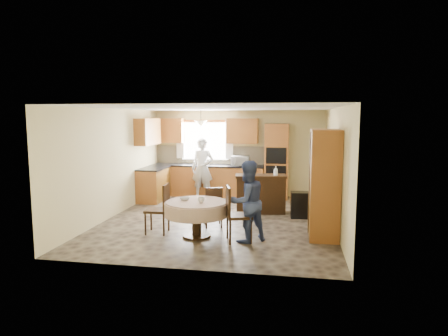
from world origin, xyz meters
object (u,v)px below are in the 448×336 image
at_px(cupboard, 324,183).
at_px(sideboard, 261,195).
at_px(dining_table, 197,209).
at_px(chair_left, 161,206).
at_px(chair_back, 214,205).
at_px(person_sink, 202,168).
at_px(oven_tower, 277,161).
at_px(chair_right, 234,211).
at_px(person_dining, 247,202).

bearing_deg(cupboard, sideboard, 128.74).
height_order(dining_table, chair_left, chair_left).
distance_m(chair_back, person_sink, 3.07).
height_order(oven_tower, chair_right, oven_tower).
height_order(chair_left, person_sink, person_sink).
relative_size(chair_left, person_dining, 0.66).
distance_m(sideboard, chair_back, 1.70).
bearing_deg(cupboard, oven_tower, 106.87).
bearing_deg(sideboard, chair_back, -128.69).
distance_m(cupboard, person_dining, 1.57).
xyz_separation_m(cupboard, person_dining, (-1.42, -0.62, -0.28)).
xyz_separation_m(chair_back, chair_right, (0.58, -0.89, 0.10)).
relative_size(cupboard, person_dining, 1.37).
height_order(cupboard, person_dining, cupboard).
relative_size(cupboard, person_sink, 1.21).
bearing_deg(dining_table, cupboard, 11.79).
relative_size(sideboard, person_sink, 0.71).
distance_m(dining_table, person_dining, 1.02).
bearing_deg(person_sink, sideboard, -36.01).
bearing_deg(person_dining, chair_back, -87.11).
xyz_separation_m(oven_tower, person_sink, (-2.07, -0.39, -0.20)).
bearing_deg(chair_right, person_dining, -96.75).
distance_m(sideboard, chair_right, 2.38).
relative_size(sideboard, dining_table, 0.99).
distance_m(cupboard, chair_right, 1.83).
bearing_deg(oven_tower, person_dining, -94.82).
xyz_separation_m(cupboard, chair_right, (-1.65, -0.66, -0.46)).
height_order(chair_back, chair_right, chair_right).
bearing_deg(chair_right, person_sink, 4.50).
xyz_separation_m(sideboard, chair_back, (-0.86, -1.46, 0.04)).
xyz_separation_m(oven_tower, cupboard, (1.07, -3.53, -0.02)).
height_order(cupboard, chair_right, cupboard).
bearing_deg(cupboard, chair_left, -173.08).
distance_m(chair_left, chair_right, 1.54).
height_order(oven_tower, chair_back, oven_tower).
bearing_deg(person_sink, dining_table, -75.63).
distance_m(dining_table, chair_left, 0.77).
bearing_deg(person_dining, cupboard, 163.07).
relative_size(dining_table, chair_left, 1.24).
distance_m(dining_table, person_sink, 3.73).
relative_size(chair_left, chair_right, 0.96).
bearing_deg(dining_table, person_dining, -6.72).
bearing_deg(chair_back, cupboard, 156.40).
distance_m(dining_table, chair_back, 0.76).
bearing_deg(sideboard, person_dining, -99.58).
height_order(cupboard, chair_left, cupboard).
bearing_deg(chair_back, sideboard, -138.20).
xyz_separation_m(oven_tower, dining_table, (-1.34, -4.03, -0.52)).
distance_m(oven_tower, person_sink, 2.11).
bearing_deg(chair_left, dining_table, 78.18).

